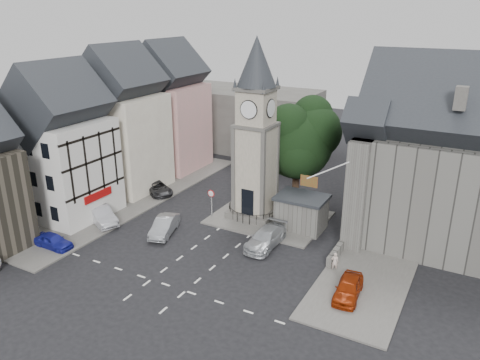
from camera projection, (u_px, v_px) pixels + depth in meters
The scene contains 23 objects.
ground at pixel (210, 252), 37.40m from camera, with size 120.00×120.00×0.00m, color black.
pavement_west at pixel (138, 197), 47.95m from camera, with size 6.00×30.00×0.14m, color #595651.
pavement_east at pixel (384, 244), 38.56m from camera, with size 6.00×26.00×0.14m, color #595651.
central_island at pixel (269, 218), 43.29m from camera, with size 10.00×8.00×0.16m, color #595651.
road_markings at pixel (168, 285), 32.87m from camera, with size 20.00×8.00×0.01m, color silver.
clock_tower at pixel (256, 131), 41.17m from camera, with size 4.86×4.86×16.25m.
stone_shelter at pixel (301, 212), 40.88m from camera, with size 4.30×3.30×3.08m.
town_tree at pixel (298, 134), 44.79m from camera, with size 7.20×7.20×10.80m.
warning_sign_post at pixel (211, 198), 42.62m from camera, with size 0.70×0.19×2.85m.
terrace_pink at pixel (169, 114), 55.28m from camera, with size 8.10×7.60×12.80m.
terrace_cream at pixel (123, 128), 48.69m from camera, with size 8.10×7.60×12.80m.
terrace_tudor at pixel (63, 151), 42.24m from camera, with size 8.10×7.60×12.00m.
backdrop_west at pixel (243, 119), 64.47m from camera, with size 20.00×10.00×8.00m, color #4C4944.
east_building at pixel (447, 169), 37.27m from camera, with size 14.40×11.40×12.60m.
east_boundary_wall at pixel (358, 223), 41.34m from camera, with size 0.40×16.00×0.90m, color #585651.
flagpole at pixel (328, 171), 34.67m from camera, with size 3.68×0.10×2.74m.
car_west_blue at pixel (53, 241), 37.83m from camera, with size 1.44×3.58×1.22m, color #1C229C.
car_west_silver at pixel (101, 215), 42.22m from camera, with size 1.64×4.69×1.55m, color #A9AAB1.
car_west_grey at pixel (157, 188), 48.95m from camera, with size 2.10×4.55×1.27m, color #28282B.
car_island_silver at pixel (164, 226), 40.19m from camera, with size 1.52×4.36×1.44m, color #9B9EA3.
car_island_east at pixel (266, 238), 38.08m from camera, with size 2.04×5.02×1.46m, color #B3B7BC.
car_east_red at pixel (348, 288), 31.34m from camera, with size 1.59×3.96×1.35m, color #972908.
pedestrian at pixel (335, 262), 34.44m from camera, with size 0.55×0.36×1.51m, color beige.
Camera 1 is at (18.02, -27.88, 18.33)m, focal length 35.00 mm.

